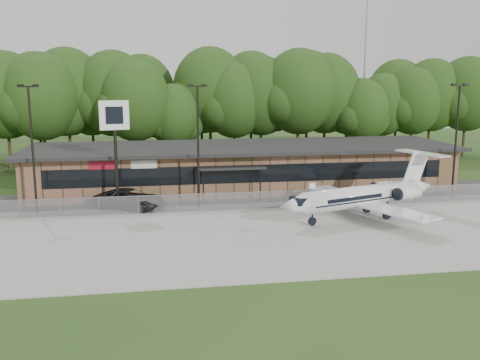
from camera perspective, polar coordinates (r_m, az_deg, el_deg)
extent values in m
plane|color=#244318|center=(30.42, 8.02, -9.86)|extent=(160.00, 160.00, 0.00)
cube|color=#9E9B93|center=(37.72, 4.40, -5.62)|extent=(64.00, 18.00, 0.08)
cube|color=#383835|center=(48.61, 1.19, -1.85)|extent=(50.00, 9.00, 0.06)
cube|color=brown|center=(52.58, 0.30, 1.30)|extent=(40.00, 10.00, 4.00)
cube|color=black|center=(47.66, 1.31, 0.67)|extent=(36.00, 0.08, 1.60)
cube|color=black|center=(51.77, 0.39, 3.56)|extent=(41.00, 11.50, 0.30)
cube|color=black|center=(46.65, -0.97, 1.33)|extent=(6.00, 1.60, 0.20)
cube|color=maroon|center=(46.83, -14.51, 1.52)|extent=(2.20, 0.06, 0.70)
cube|color=silver|center=(46.64, -10.23, 1.65)|extent=(2.20, 0.06, 0.70)
cube|color=gray|center=(44.14, 2.26, -2.20)|extent=(46.00, 0.03, 1.50)
cube|color=gray|center=(43.98, 2.27, -1.25)|extent=(46.00, 0.04, 0.04)
cylinder|color=gray|center=(81.17, 13.14, 11.82)|extent=(0.20, 0.20, 25.00)
cylinder|color=black|center=(44.95, -21.24, 2.81)|extent=(0.18, 0.18, 10.00)
cube|color=black|center=(44.60, -21.69, 9.24)|extent=(1.20, 0.12, 0.12)
cube|color=black|center=(44.71, -22.39, 9.29)|extent=(0.45, 0.30, 0.22)
cube|color=black|center=(44.48, -20.99, 9.38)|extent=(0.45, 0.30, 0.22)
cylinder|color=black|center=(44.14, -4.48, 3.38)|extent=(0.18, 0.18, 10.00)
cube|color=black|center=(43.78, -4.57, 9.95)|extent=(1.20, 0.12, 0.12)
cube|color=black|center=(43.73, -5.31, 10.03)|extent=(0.45, 0.30, 0.22)
cube|color=black|center=(43.83, -3.85, 10.05)|extent=(0.45, 0.30, 0.22)
cylinder|color=black|center=(51.46, 22.02, 3.68)|extent=(0.18, 0.18, 10.00)
cube|color=black|center=(51.15, 22.42, 9.30)|extent=(1.20, 0.12, 0.12)
cube|color=black|center=(50.87, 21.89, 9.41)|extent=(0.45, 0.30, 0.22)
cube|color=black|center=(51.44, 22.95, 9.34)|extent=(0.45, 0.30, 0.22)
cylinder|color=white|center=(41.66, 12.57, -1.85)|extent=(10.23, 4.84, 1.64)
cone|color=white|center=(38.01, 5.50, -2.85)|extent=(2.47, 2.21, 1.64)
cone|color=white|center=(45.89, 18.53, -0.80)|extent=(2.66, 2.28, 1.64)
cube|color=white|center=(39.69, 16.28, -3.34)|extent=(4.11, 6.55, 0.12)
cube|color=white|center=(44.62, 10.23, -1.53)|extent=(4.11, 6.55, 0.12)
cylinder|color=white|center=(43.20, 17.41, -1.43)|extent=(2.43, 1.60, 0.92)
cylinder|color=white|center=(44.98, 15.10, -0.83)|extent=(2.43, 1.60, 0.92)
cube|color=white|center=(45.26, 18.19, 0.98)|extent=(2.43, 0.94, 3.09)
cube|color=white|center=(45.51, 18.82, 2.63)|extent=(2.78, 4.89, 0.10)
cube|color=black|center=(38.34, 6.40, -2.31)|extent=(1.37, 1.49, 0.51)
cube|color=black|center=(43.17, 14.36, -3.37)|extent=(1.57, 2.59, 0.72)
cylinder|color=black|center=(39.38, 7.71, -4.49)|extent=(0.78, 0.78, 0.23)
imported|color=#2A2A2C|center=(45.17, -11.63, -2.02)|extent=(6.57, 5.11, 1.66)
cylinder|color=black|center=(44.48, -13.09, 2.23)|extent=(0.30, 0.30, 8.52)
cube|color=silver|center=(44.11, -13.28, 6.75)|extent=(2.35, 0.72, 2.34)
cube|color=black|center=(43.97, -13.26, 6.73)|extent=(1.37, 0.31, 1.38)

